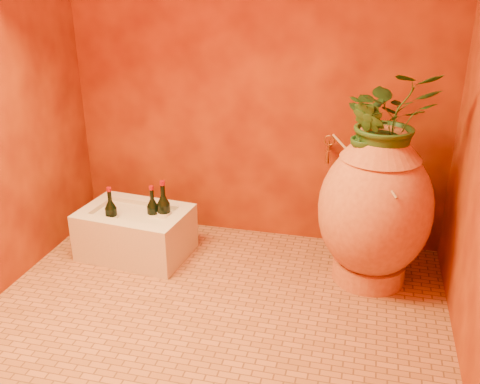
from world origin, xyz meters
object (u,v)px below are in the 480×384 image
(stone_basin, at_px, (136,233))
(wine_bottle_c, at_px, (153,215))
(wine_bottle_a, at_px, (112,217))
(wall_tap, at_px, (329,147))
(wine_bottle_b, at_px, (164,214))
(amphora, at_px, (375,209))

(stone_basin, distance_m, wine_bottle_c, 0.18)
(wine_bottle_a, xyz_separation_m, wine_bottle_c, (0.24, 0.10, -0.00))
(wine_bottle_a, bearing_deg, wine_bottle_c, 22.06)
(wine_bottle_c, bearing_deg, wall_tap, 21.02)
(wine_bottle_b, bearing_deg, wine_bottle_a, -162.57)
(stone_basin, bearing_deg, wine_bottle_c, 6.81)
(amphora, bearing_deg, wine_bottle_a, -175.20)
(wine_bottle_a, distance_m, wine_bottle_c, 0.26)
(wine_bottle_a, distance_m, wall_tap, 1.44)
(amphora, height_order, stone_basin, amphora)
(wine_bottle_c, bearing_deg, wine_bottle_a, -157.94)
(amphora, bearing_deg, wine_bottle_c, -178.44)
(amphora, bearing_deg, wall_tap, 130.34)
(amphora, relative_size, wine_bottle_c, 2.99)
(wine_bottle_a, height_order, wine_bottle_b, wine_bottle_b)
(stone_basin, xyz_separation_m, wine_bottle_b, (0.20, 0.02, 0.15))
(stone_basin, xyz_separation_m, wall_tap, (1.17, 0.42, 0.54))
(wine_bottle_b, xyz_separation_m, wall_tap, (0.98, 0.40, 0.39))
(wine_bottle_b, bearing_deg, wall_tap, 22.40)
(amphora, distance_m, wine_bottle_b, 1.30)
(stone_basin, relative_size, wine_bottle_a, 2.27)
(amphora, relative_size, wine_bottle_a, 2.93)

